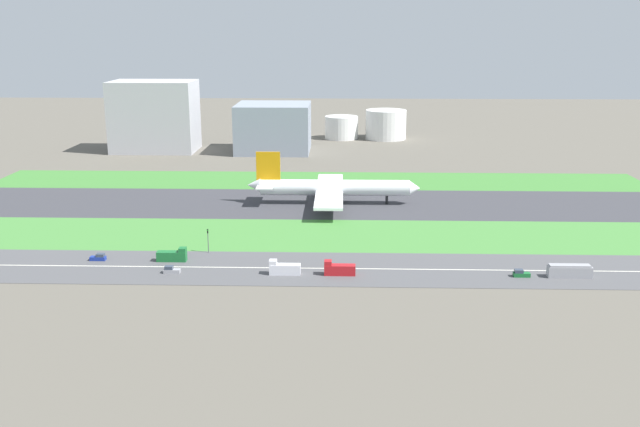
% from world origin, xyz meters
% --- Properties ---
extents(ground_plane, '(800.00, 800.00, 0.00)m').
position_xyz_m(ground_plane, '(0.00, 0.00, 0.00)').
color(ground_plane, '#5B564C').
extents(runway, '(280.00, 46.00, 0.10)m').
position_xyz_m(runway, '(0.00, 0.00, 0.05)').
color(runway, '#38383D').
rests_on(runway, ground_plane).
extents(grass_median_north, '(280.00, 36.00, 0.10)m').
position_xyz_m(grass_median_north, '(0.00, 41.00, 0.05)').
color(grass_median_north, '#3D7A33').
rests_on(grass_median_north, ground_plane).
extents(grass_median_south, '(280.00, 36.00, 0.10)m').
position_xyz_m(grass_median_south, '(0.00, -41.00, 0.05)').
color(grass_median_south, '#427F38').
rests_on(grass_median_south, ground_plane).
extents(highway, '(280.00, 28.00, 0.10)m').
position_xyz_m(highway, '(0.00, -73.00, 0.05)').
color(highway, '#4C4C4F').
rests_on(highway, ground_plane).
extents(highway_centerline, '(266.00, 0.50, 0.01)m').
position_xyz_m(highway_centerline, '(0.00, -73.00, 0.11)').
color(highway_centerline, silver).
rests_on(highway_centerline, highway).
extents(airliner, '(65.00, 56.00, 19.70)m').
position_xyz_m(airliner, '(5.82, 0.00, 6.23)').
color(airliner, white).
rests_on(airliner, runway).
extents(car_6, '(4.40, 1.80, 2.00)m').
position_xyz_m(car_6, '(-36.22, -78.00, 0.92)').
color(car_6, '#99999E').
rests_on(car_6, highway).
extents(car_4, '(4.40, 1.80, 2.00)m').
position_xyz_m(car_4, '(-59.56, -68.00, 0.92)').
color(car_4, navy).
rests_on(car_4, highway).
extents(truck_0, '(8.40, 2.50, 4.00)m').
position_xyz_m(truck_0, '(-5.50, -78.00, 1.67)').
color(truck_0, silver).
rests_on(truck_0, highway).
extents(truck_2, '(8.40, 2.50, 4.00)m').
position_xyz_m(truck_2, '(-38.14, -68.00, 1.67)').
color(truck_2, '#19662D').
rests_on(truck_2, highway).
extents(bus_0, '(11.60, 2.50, 3.50)m').
position_xyz_m(bus_0, '(70.90, -78.00, 1.82)').
color(bus_0, '#99999E').
rests_on(bus_0, highway).
extents(car_0, '(4.40, 1.80, 2.00)m').
position_xyz_m(car_0, '(58.06, -78.00, 0.92)').
color(car_0, '#19662D').
rests_on(car_0, highway).
extents(truck_1, '(8.40, 2.50, 4.00)m').
position_xyz_m(truck_1, '(9.31, -78.00, 1.67)').
color(truck_1, '#B2191E').
rests_on(truck_1, highway).
extents(traffic_light, '(0.36, 0.50, 7.20)m').
position_xyz_m(traffic_light, '(-29.38, -60.01, 4.29)').
color(traffic_light, '#4C4C51').
rests_on(traffic_light, highway).
extents(terminal_building, '(43.77, 28.46, 37.28)m').
position_xyz_m(terminal_building, '(-90.00, 114.00, 18.64)').
color(terminal_building, '#B2B2B7').
rests_on(terminal_building, ground_plane).
extents(hangar_building, '(38.68, 35.65, 25.41)m').
position_xyz_m(hangar_building, '(-26.36, 114.00, 12.70)').
color(hangar_building, gray).
rests_on(hangar_building, ground_plane).
extents(fuel_tank_west, '(21.32, 21.32, 13.00)m').
position_xyz_m(fuel_tank_west, '(-23.17, 159.00, 6.50)').
color(fuel_tank_west, silver).
rests_on(fuel_tank_west, ground_plane).
extents(fuel_tank_centre, '(19.63, 19.63, 13.39)m').
position_xyz_m(fuel_tank_centre, '(9.96, 159.00, 6.69)').
color(fuel_tank_centre, silver).
rests_on(fuel_tank_centre, ground_plane).
extents(fuel_tank_east, '(24.05, 24.05, 17.17)m').
position_xyz_m(fuel_tank_east, '(36.42, 159.00, 8.59)').
color(fuel_tank_east, silver).
rests_on(fuel_tank_east, ground_plane).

